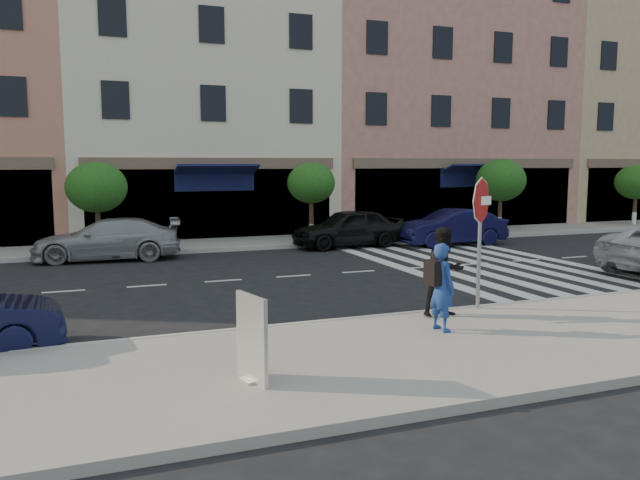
{
  "coord_description": "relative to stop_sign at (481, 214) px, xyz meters",
  "views": [
    {
      "loc": [
        -5.42,
        -12.41,
        3.16
      ],
      "look_at": [
        -0.38,
        0.9,
        1.4
      ],
      "focal_mm": 35.0,
      "sensor_mm": 36.0,
      "label": 1
    }
  ],
  "objects": [
    {
      "name": "car_far_right",
      "position": [
        5.64,
        9.85,
        -1.42
      ],
      "size": [
        4.25,
        1.52,
        1.4
      ],
      "primitive_type": "imported",
      "rotation": [
        0.0,
        0.0,
        -1.58
      ],
      "color": "black",
      "rests_on": "ground"
    },
    {
      "name": "building_east_mid",
      "position": [
        9.32,
        18.67,
        4.38
      ],
      "size": [
        13.0,
        9.0,
        13.0
      ],
      "primitive_type": "cube",
      "color": "tan",
      "rests_on": "ground"
    },
    {
      "name": "car_far_mid",
      "position": [
        1.7,
        10.77,
        -1.39
      ],
      "size": [
        4.39,
        1.99,
        1.46
      ],
      "primitive_type": "imported",
      "rotation": [
        0.0,
        0.0,
        -1.51
      ],
      "color": "black",
      "rests_on": "ground"
    },
    {
      "name": "photographer",
      "position": [
        -1.66,
        -1.24,
        -1.17
      ],
      "size": [
        0.48,
        0.64,
        1.6
      ],
      "primitive_type": "imported",
      "rotation": [
        0.0,
        0.0,
        1.75
      ],
      "color": "navy",
      "rests_on": "sidewalk_near"
    },
    {
      "name": "poster_board",
      "position": [
        -5.52,
        -2.6,
        -1.37
      ],
      "size": [
        0.34,
        0.79,
        1.22
      ],
      "rotation": [
        0.0,
        0.0,
        0.24
      ],
      "color": "beige",
      "rests_on": "sidewalk_near"
    },
    {
      "name": "street_tree_eb",
      "position": [
        17.82,
        12.47,
        0.11
      ],
      "size": [
        2.0,
        2.0,
        2.94
      ],
      "color": "#473323",
      "rests_on": "sidewalk_far"
    },
    {
      "name": "street_tree_ea",
      "position": [
        9.82,
        12.47,
        0.27
      ],
      "size": [
        2.2,
        2.2,
        3.19
      ],
      "color": "#473323",
      "rests_on": "sidewalk_far"
    },
    {
      "name": "ground",
      "position": [
        -2.18,
        1.67,
        -2.12
      ],
      "size": [
        120.0,
        120.0,
        0.0
      ],
      "primitive_type": "plane",
      "color": "black",
      "rests_on": "ground"
    },
    {
      "name": "stop_sign",
      "position": [
        0.0,
        0.0,
        0.0
      ],
      "size": [
        0.94,
        0.26,
        2.73
      ],
      "rotation": [
        0.0,
        0.0,
        0.23
      ],
      "color": "gray",
      "rests_on": "sidewalk_near"
    },
    {
      "name": "car_far_left",
      "position": [
        -6.95,
        10.66,
        -1.44
      ],
      "size": [
        4.85,
        2.38,
        1.36
      ],
      "primitive_type": "imported",
      "rotation": [
        0.0,
        0.0,
        -1.68
      ],
      "color": "#96979B",
      "rests_on": "ground"
    },
    {
      "name": "building_centre",
      "position": [
        -2.68,
        18.67,
        3.38
      ],
      "size": [
        11.0,
        9.0,
        11.0
      ],
      "primitive_type": "cube",
      "color": "beige",
      "rests_on": "ground"
    },
    {
      "name": "building_east_far",
      "position": [
        21.82,
        18.67,
        3.88
      ],
      "size": [
        12.0,
        9.0,
        12.0
      ],
      "primitive_type": "cube",
      "color": "tan",
      "rests_on": "ground"
    },
    {
      "name": "walker",
      "position": [
        -1.03,
        -0.33,
        -1.08
      ],
      "size": [
        0.92,
        0.75,
        1.77
      ],
      "primitive_type": "imported",
      "rotation": [
        0.0,
        0.0,
        0.1
      ],
      "color": "black",
      "rests_on": "sidewalk_near"
    },
    {
      "name": "street_tree_wb",
      "position": [
        -7.18,
        12.47,
        0.19
      ],
      "size": [
        2.1,
        2.1,
        3.06
      ],
      "color": "#473323",
      "rests_on": "sidewalk_far"
    },
    {
      "name": "sidewalk_near",
      "position": [
        -2.18,
        -2.08,
        -2.04
      ],
      "size": [
        60.0,
        4.5,
        0.15
      ],
      "primitive_type": "cube",
      "color": "gray",
      "rests_on": "ground"
    },
    {
      "name": "sidewalk_far",
      "position": [
        -2.18,
        12.67,
        -2.04
      ],
      "size": [
        60.0,
        3.0,
        0.15
      ],
      "primitive_type": "cube",
      "color": "gray",
      "rests_on": "ground"
    },
    {
      "name": "street_tree_c",
      "position": [
        0.82,
        12.47,
        0.24
      ],
      "size": [
        1.9,
        1.9,
        3.04
      ],
      "color": "#473323",
      "rests_on": "sidewalk_far"
    }
  ]
}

